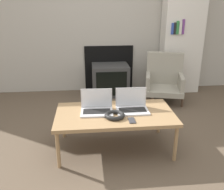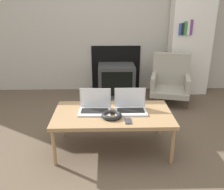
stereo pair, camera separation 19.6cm
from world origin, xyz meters
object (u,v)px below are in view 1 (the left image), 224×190
at_px(laptop_right, 132,106).
at_px(phone, 132,120).
at_px(armchair, 164,79).
at_px(headphones, 115,115).
at_px(tv, 110,80).
at_px(laptop_left, 97,107).

relative_size(laptop_right, phone, 2.69).
xyz_separation_m(phone, armchair, (0.78, 1.52, -0.07)).
bearing_deg(headphones, tv, 86.05).
height_order(laptop_left, headphones, laptop_left).
bearing_deg(tv, laptop_right, -87.27).
height_order(tv, armchair, armchair).
distance_m(laptop_left, headphones, 0.24).
bearing_deg(laptop_left, headphones, -41.59).
height_order(laptop_right, headphones, laptop_right).
xyz_separation_m(laptop_left, laptop_right, (0.37, 0.00, 0.00)).
relative_size(headphones, armchair, 0.27).
distance_m(laptop_right, armchair, 1.47).
distance_m(laptop_right, phone, 0.26).
bearing_deg(armchair, tv, 171.00).
bearing_deg(phone, headphones, 148.44).
xyz_separation_m(laptop_right, headphones, (-0.20, -0.16, -0.03)).
bearing_deg(laptop_right, laptop_left, -179.63).
bearing_deg(tv, laptop_left, -100.21).
bearing_deg(phone, tv, 90.95).
bearing_deg(armchair, headphones, -109.09).
bearing_deg(tv, armchair, -23.16).
xyz_separation_m(headphones, armchair, (0.94, 1.43, -0.08)).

